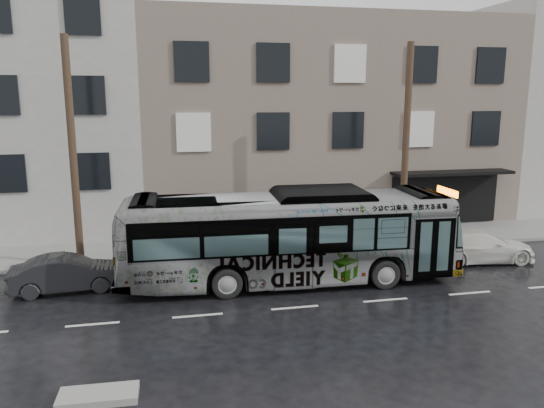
{
  "coord_description": "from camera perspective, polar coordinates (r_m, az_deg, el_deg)",
  "views": [
    {
      "loc": [
        -4.12,
        -18.47,
        6.88
      ],
      "look_at": [
        0.27,
        2.5,
        2.49
      ],
      "focal_mm": 35.0,
      "sensor_mm": 36.0,
      "label": 1
    }
  ],
  "objects": [
    {
      "name": "ground",
      "position": [
        20.14,
        0.71,
        -8.41
      ],
      "size": [
        120.0,
        120.0,
        0.0
      ],
      "primitive_type": "plane",
      "color": "black",
      "rests_on": "ground"
    },
    {
      "name": "sidewalk",
      "position": [
        24.69,
        -1.77,
        -4.43
      ],
      "size": [
        90.0,
        3.6,
        0.15
      ],
      "primitive_type": "cube",
      "color": "gray",
      "rests_on": "ground"
    },
    {
      "name": "building_taupe",
      "position": [
        32.51,
        4.53,
        9.11
      ],
      "size": [
        20.0,
        12.0,
        11.0
      ],
      "primitive_type": "cube",
      "color": "#76665B",
      "rests_on": "ground"
    },
    {
      "name": "utility_pole_front",
      "position": [
        24.33,
        14.19,
        5.96
      ],
      "size": [
        0.3,
        0.3,
        9.0
      ],
      "primitive_type": "cylinder",
      "color": "#473423",
      "rests_on": "sidewalk"
    },
    {
      "name": "utility_pole_rear",
      "position": [
        22.14,
        -20.63,
        5.06
      ],
      "size": [
        0.3,
        0.3,
        9.0
      ],
      "primitive_type": "cylinder",
      "color": "#473423",
      "rests_on": "sidewalk"
    },
    {
      "name": "sign_post",
      "position": [
        25.34,
        16.06,
        -1.49
      ],
      "size": [
        0.06,
        0.06,
        2.4
      ],
      "primitive_type": "cylinder",
      "color": "slate",
      "rests_on": "sidewalk"
    },
    {
      "name": "bus",
      "position": [
        19.69,
        1.82,
        -3.54
      ],
      "size": [
        12.65,
        3.44,
        3.49
      ],
      "primitive_type": "imported",
      "rotation": [
        0.0,
        0.0,
        1.53
      ],
      "color": "#B2B2B2",
      "rests_on": "ground"
    },
    {
      "name": "white_sedan",
      "position": [
        24.03,
        21.33,
        -4.21
      ],
      "size": [
        4.78,
        2.3,
        1.34
      ],
      "primitive_type": "imported",
      "rotation": [
        0.0,
        0.0,
        1.48
      ],
      "color": "silver",
      "rests_on": "ground"
    },
    {
      "name": "dark_sedan",
      "position": [
        20.44,
        -21.14,
        -6.99
      ],
      "size": [
        4.04,
        1.73,
        1.3
      ],
      "primitive_type": "imported",
      "rotation": [
        0.0,
        0.0,
        1.66
      ],
      "color": "black",
      "rests_on": "ground"
    },
    {
      "name": "slush_pile",
      "position": [
        13.6,
        -18.18,
        -19.02
      ],
      "size": [
        1.82,
        0.85,
        0.18
      ],
      "primitive_type": "cube",
      "rotation": [
        0.0,
        0.0,
        -0.03
      ],
      "color": "gray",
      "rests_on": "ground"
    }
  ]
}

